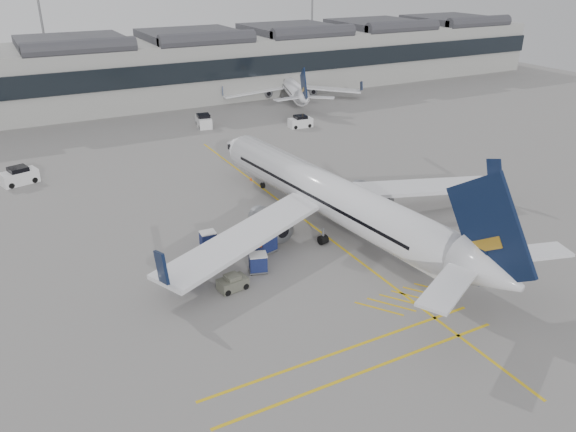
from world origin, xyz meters
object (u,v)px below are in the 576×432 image
belt_loader (263,227)px  ramp_agent_a (269,245)px  pushback_tug (233,283)px  baggage_cart_a (265,242)px  ramp_agent_b (261,246)px  airliner_main (334,198)px

belt_loader → ramp_agent_a: belt_loader is taller
ramp_agent_a → pushback_tug: bearing=172.8°
ramp_agent_a → baggage_cart_a: bearing=73.0°
baggage_cart_a → pushback_tug: size_ratio=0.87×
ramp_agent_b → belt_loader: bearing=-162.9°
airliner_main → baggage_cart_a: 8.51m
ramp_agent_a → ramp_agent_b: ramp_agent_b is taller
baggage_cart_a → belt_loader: bearing=52.1°
airliner_main → ramp_agent_b: 9.20m
pushback_tug → ramp_agent_a: bearing=30.1°
baggage_cart_a → ramp_agent_a: size_ratio=1.36×
baggage_cart_a → ramp_agent_b: (-0.64, -0.43, -0.08)m
pushback_tug → ramp_agent_b: bearing=34.6°
ramp_agent_a → ramp_agent_b: (-0.84, -0.04, 0.16)m
baggage_cart_a → ramp_agent_a: baggage_cart_a is taller
belt_loader → ramp_agent_a: size_ratio=2.76×
pushback_tug → airliner_main: bearing=15.6°
airliner_main → belt_loader: (-6.40, 2.80, -2.91)m
airliner_main → baggage_cart_a: (-8.10, -1.14, -2.37)m
pushback_tug → baggage_cart_a: bearing=33.7°
belt_loader → ramp_agent_b: ramp_agent_b is taller
ramp_agent_b → baggage_cart_a: bearing=169.0°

